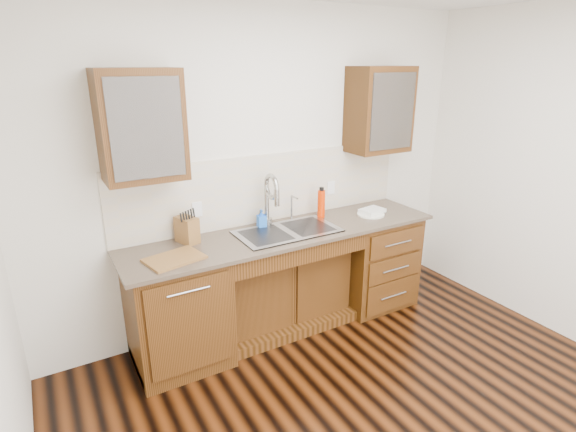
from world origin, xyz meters
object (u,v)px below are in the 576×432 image
soap_bottle (262,219)px  cutting_board (174,259)px  water_bottle (321,204)px  plate (371,214)px  knife_block (187,230)px

soap_bottle → cutting_board: soap_bottle is taller
cutting_board → soap_bottle: bearing=18.5°
soap_bottle → water_bottle: bearing=4.0°
cutting_board → plate: bearing=2.2°
soap_bottle → plate: (1.01, -0.21, -0.07)m
water_bottle → plate: (0.43, -0.17, -0.12)m
soap_bottle → cutting_board: bearing=-154.2°
knife_block → cutting_board: bearing=-143.6°
water_bottle → soap_bottle: bearing=176.6°
plate → knife_block: (-1.65, 0.20, 0.09)m
soap_bottle → knife_block: size_ratio=0.77×
water_bottle → plate: water_bottle is taller
plate → cutting_board: 1.84m
water_bottle → cutting_board: size_ratio=0.64×
knife_block → water_bottle: bearing=-20.2°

